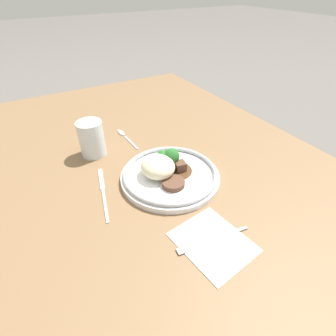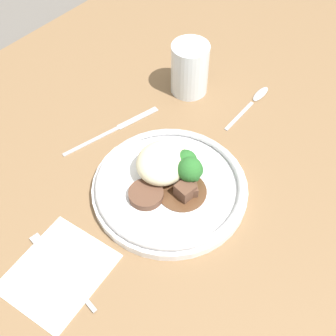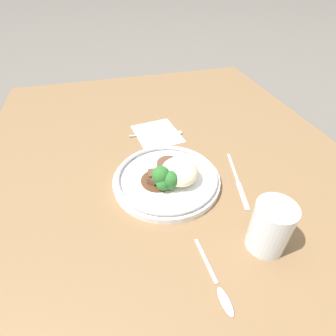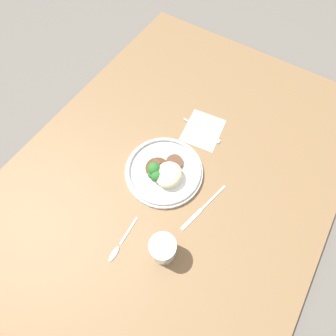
{
  "view_description": "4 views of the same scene",
  "coord_description": "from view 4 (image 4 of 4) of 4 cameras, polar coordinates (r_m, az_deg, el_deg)",
  "views": [
    {
      "loc": [
        -0.53,
        0.26,
        0.49
      ],
      "look_at": [
        -0.03,
        -0.03,
        0.07
      ],
      "focal_mm": 28.0,
      "sensor_mm": 36.0,
      "label": 1
    },
    {
      "loc": [
        -0.41,
        -0.34,
        0.7
      ],
      "look_at": [
        -0.02,
        -0.0,
        0.05
      ],
      "focal_mm": 50.0,
      "sensor_mm": 36.0,
      "label": 2
    },
    {
      "loc": [
        0.44,
        -0.15,
        0.49
      ],
      "look_at": [
        -0.06,
        -0.02,
        0.07
      ],
      "focal_mm": 28.0,
      "sensor_mm": 36.0,
      "label": 3
    },
    {
      "loc": [
        0.29,
        0.2,
        0.87
      ],
      "look_at": [
        -0.05,
        -0.02,
        0.07
      ],
      "focal_mm": 28.0,
      "sensor_mm": 36.0,
      "label": 4
    }
  ],
  "objects": [
    {
      "name": "plate",
      "position": [
        0.9,
        -0.85,
        -0.76
      ],
      "size": [
        0.27,
        0.27,
        0.08
      ],
      "color": "white",
      "rests_on": "dining_table"
    },
    {
      "name": "spoon",
      "position": [
        0.86,
        -10.88,
        -16.72
      ],
      "size": [
        0.16,
        0.02,
        0.01
      ],
      "rotation": [
        0.0,
        0.0,
        0.05
      ],
      "color": "#ADADB2",
      "rests_on": "dining_table"
    },
    {
      "name": "juice_glass",
      "position": [
        0.8,
        -1.1,
        -17.28
      ],
      "size": [
        0.08,
        0.08,
        0.11
      ],
      "color": "orange",
      "rests_on": "dining_table"
    },
    {
      "name": "dining_table",
      "position": [
        0.92,
        -0.71,
        -4.25
      ],
      "size": [
        1.58,
        1.06,
        0.03
      ],
      "color": "brown",
      "rests_on": "ground"
    },
    {
      "name": "ground_plane",
      "position": [
        0.93,
        -0.7,
        -4.62
      ],
      "size": [
        8.0,
        8.0,
        0.0
      ],
      "primitive_type": "plane",
      "color": "#5B5651"
    },
    {
      "name": "knife",
      "position": [
        0.88,
        7.46,
        -8.75
      ],
      "size": [
        0.21,
        0.06,
        0.0
      ],
      "rotation": [
        0.0,
        0.0,
        -0.23
      ],
      "color": "#ADADB2",
      "rests_on": "dining_table"
    },
    {
      "name": "fork",
      "position": [
        1.02,
        8.04,
        7.67
      ],
      "size": [
        0.03,
        0.17,
        0.0
      ],
      "rotation": [
        0.0,
        0.0,
        1.44
      ],
      "color": "#ADADB2",
      "rests_on": "napkin"
    },
    {
      "name": "napkin",
      "position": [
        1.02,
        7.63,
        8.17
      ],
      "size": [
        0.17,
        0.15,
        0.0
      ],
      "color": "white",
      "rests_on": "dining_table"
    }
  ]
}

